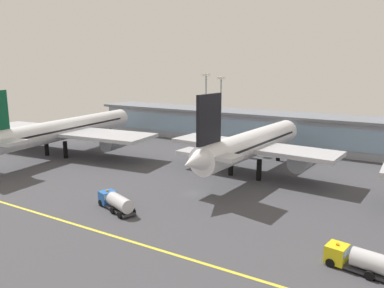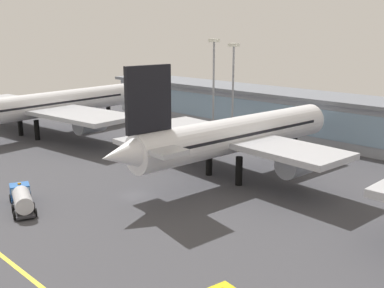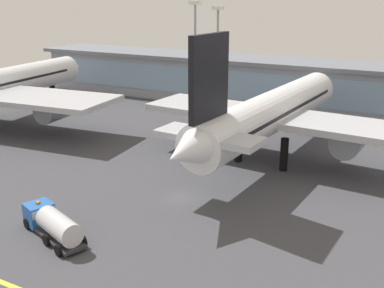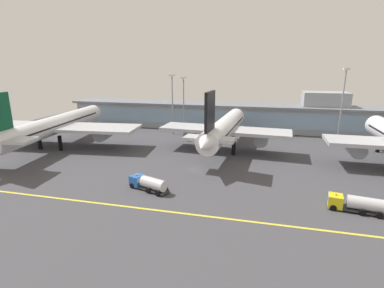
% 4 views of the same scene
% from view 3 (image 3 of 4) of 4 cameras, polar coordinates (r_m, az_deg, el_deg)
% --- Properties ---
extents(ground_plane, '(180.00, 180.00, 0.00)m').
position_cam_3_polar(ground_plane, '(55.59, -1.31, -6.58)').
color(ground_plane, '#424247').
extents(terminal_building, '(128.97, 14.00, 15.28)m').
position_cam_3_polar(terminal_building, '(98.89, 14.45, 7.11)').
color(terminal_building, '#9399A3').
rests_on(terminal_building, ground).
extents(airliner_near_right, '(38.59, 50.06, 19.16)m').
position_cam_3_polar(airliner_near_right, '(66.84, 9.65, 3.77)').
color(airliner_near_right, black).
rests_on(airliner_near_right, ground).
extents(fuel_tanker_truck, '(9.32, 5.56, 2.90)m').
position_cam_3_polar(fuel_tanker_truck, '(48.63, -16.80, -9.18)').
color(fuel_tanker_truck, black).
rests_on(fuel_tanker_truck, ground).
extents(apron_light_mast_west, '(1.80, 1.80, 21.92)m').
position_cam_3_polar(apron_light_mast_west, '(90.31, 0.39, 12.45)').
color(apron_light_mast_west, gray).
rests_on(apron_light_mast_west, ground).
extents(apron_light_mast_centre, '(1.80, 1.80, 21.00)m').
position_cam_3_polar(apron_light_mast_centre, '(90.86, 3.15, 12.13)').
color(apron_light_mast_centre, gray).
rests_on(apron_light_mast_centre, ground).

